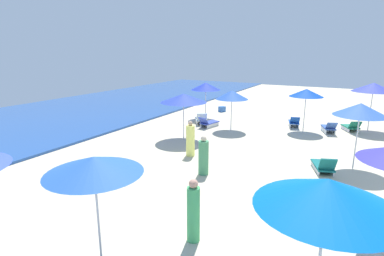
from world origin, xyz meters
TOP-DOWN VIEW (x-y plane):
  - ocean at (0.00, 23.46)m, footprint 60.00×13.07m
  - umbrella_0 at (0.54, 4.56)m, footprint 1.97×1.97m
  - lounge_chair_0_0 at (-0.37, 5.56)m, footprint 1.57×1.07m
  - umbrella_1 at (7.75, 4.00)m, footprint 2.32×2.32m
  - lounge_chair_1_0 at (7.17, 4.87)m, footprint 1.40×1.14m
  - lounge_chair_2_1 at (-3.51, 3.76)m, footprint 1.44×0.93m
  - umbrella_3 at (3.97, 11.13)m, footprint 1.90×1.90m
  - lounge_chair_3_0 at (4.07, 12.64)m, footprint 1.53×0.87m
  - umbrella_4 at (-7.94, 4.90)m, footprint 2.22×2.22m
  - umbrella_6 at (-8.37, 9.35)m, footprint 2.07×2.07m
  - umbrella_7 at (6.16, 13.89)m, footprint 1.97×1.97m
  - lounge_chair_7_0 at (4.59, 13.42)m, footprint 1.39×1.22m
  - umbrella_8 at (0.94, 12.60)m, footprint 2.40×2.40m
  - umbrella_9 at (5.75, 7.32)m, footprint 1.90×1.90m
  - lounge_chair_9_0 at (6.12, 5.99)m, footprint 1.50×0.99m
  - lounge_chair_9_1 at (6.60, 8.01)m, footprint 1.44×0.89m
  - beachgoer_0 at (-2.82, 9.55)m, footprint 0.51×0.51m
  - beachgoer_1 at (-1.15, 11.04)m, footprint 0.46×0.46m
  - beachgoer_2 at (-6.74, 7.86)m, footprint 0.39×0.39m
  - cooler_box_1 at (8.98, 13.85)m, footprint 0.57×0.52m

SIDE VIEW (x-z plane):
  - ocean at x=0.00m, z-range 0.00..0.12m
  - cooler_box_1 at x=8.98m, z-range 0.00..0.41m
  - lounge_chair_2_1 at x=-3.51m, z-range -0.08..0.53m
  - lounge_chair_0_0 at x=-0.37m, z-range -0.13..0.62m
  - lounge_chair_1_0 at x=7.17m, z-range -0.09..0.59m
  - lounge_chair_3_0 at x=4.07m, z-range -0.08..0.60m
  - lounge_chair_9_1 at x=6.60m, z-range -0.09..0.66m
  - lounge_chair_9_0 at x=6.12m, z-range -0.08..0.66m
  - lounge_chair_7_0 at x=4.59m, z-range -0.10..0.70m
  - beachgoer_0 at x=-2.82m, z-range -0.07..1.46m
  - beachgoer_1 at x=-1.15m, z-range -0.07..1.51m
  - beachgoer_2 at x=-6.74m, z-range -0.05..1.59m
  - umbrella_3 at x=3.97m, z-range 0.92..3.28m
  - umbrella_8 at x=0.94m, z-range 0.99..3.43m
  - umbrella_7 at x=6.16m, z-range 0.99..3.47m
  - umbrella_9 at x=5.75m, z-range 1.02..3.50m
  - umbrella_6 at x=-8.37m, z-range 1.04..3.49m
  - umbrella_0 at x=0.54m, z-range 1.08..3.73m
  - umbrella_4 at x=-7.94m, z-range 1.12..3.84m
  - umbrella_1 at x=7.75m, z-range 1.15..3.95m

